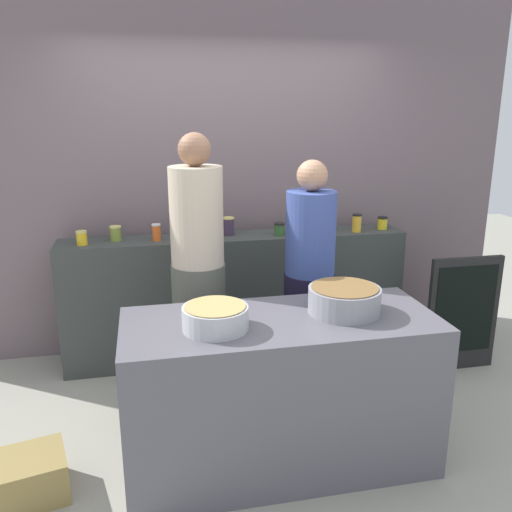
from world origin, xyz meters
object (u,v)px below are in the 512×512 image
(preserve_jar_1, at_px, (116,233))
(cooking_pot_left, at_px, (215,318))
(preserve_jar_8, at_px, (312,224))
(preserve_jar_6, at_px, (279,229))
(preserve_jar_5, at_px, (229,226))
(cooking_pot_center, at_px, (344,300))
(preserve_jar_2, at_px, (156,232))
(cook_with_tongs, at_px, (199,290))
(cook_in_cap, at_px, (309,294))
(preserve_jar_10, at_px, (357,223))
(bread_crate, at_px, (26,478))
(preserve_jar_4, at_px, (206,228))
(preserve_jar_7, at_px, (292,227))
(preserve_jar_0, at_px, (82,238))
(chalkboard_sign, at_px, (463,314))
(preserve_jar_3, at_px, (184,229))
(preserve_jar_9, at_px, (329,223))
(preserve_jar_11, at_px, (382,223))

(preserve_jar_1, bearing_deg, cooking_pot_left, -69.93)
(preserve_jar_1, bearing_deg, preserve_jar_8, -0.72)
(preserve_jar_1, bearing_deg, preserve_jar_6, -4.27)
(preserve_jar_5, distance_m, cooking_pot_left, 1.53)
(cooking_pot_center, bearing_deg, cooking_pot_left, -173.49)
(preserve_jar_2, height_order, cook_with_tongs, cook_with_tongs)
(preserve_jar_8, xyz_separation_m, cooking_pot_left, (-0.98, -1.48, -0.13))
(cook_with_tongs, bearing_deg, cook_in_cap, -0.41)
(preserve_jar_10, bearing_deg, preserve_jar_5, 174.74)
(preserve_jar_6, relative_size, bread_crate, 0.25)
(cooking_pot_center, xyz_separation_m, bread_crate, (-1.73, -0.04, -0.84))
(preserve_jar_8, bearing_deg, preserve_jar_6, -165.61)
(preserve_jar_5, xyz_separation_m, preserve_jar_10, (1.02, -0.09, 0.00))
(preserve_jar_4, bearing_deg, bread_crate, -127.71)
(preserve_jar_7, bearing_deg, preserve_jar_5, 169.04)
(preserve_jar_2, bearing_deg, cook_in_cap, -35.25)
(preserve_jar_6, distance_m, cook_with_tongs, 0.99)
(preserve_jar_1, bearing_deg, preserve_jar_0, -160.29)
(cook_in_cap, relative_size, bread_crate, 4.17)
(preserve_jar_0, bearing_deg, bread_crate, -99.13)
(preserve_jar_4, bearing_deg, preserve_jar_7, -9.71)
(preserve_jar_4, height_order, chalkboard_sign, preserve_jar_4)
(preserve_jar_6, xyz_separation_m, preserve_jar_7, (0.10, -0.01, 0.01))
(preserve_jar_3, relative_size, preserve_jar_10, 0.95)
(preserve_jar_7, relative_size, preserve_jar_9, 1.00)
(cook_in_cap, xyz_separation_m, bread_crate, (-1.74, -0.70, -0.64))
(preserve_jar_8, relative_size, chalkboard_sign, 0.13)
(preserve_jar_4, xyz_separation_m, preserve_jar_9, (0.99, -0.03, -0.00))
(preserve_jar_8, relative_size, bread_crate, 0.30)
(preserve_jar_0, xyz_separation_m, cook_in_cap, (1.52, -0.67, -0.31))
(preserve_jar_2, distance_m, preserve_jar_3, 0.22)
(preserve_jar_4, relative_size, preserve_jar_6, 1.27)
(cooking_pot_left, distance_m, bread_crate, 1.30)
(cook_with_tongs, distance_m, bread_crate, 1.42)
(preserve_jar_4, relative_size, bread_crate, 0.31)
(cook_in_cap, bearing_deg, cook_with_tongs, 179.59)
(preserve_jar_11, bearing_deg, bread_crate, -151.39)
(preserve_jar_5, bearing_deg, bread_crate, -132.07)
(preserve_jar_8, xyz_separation_m, chalkboard_sign, (1.03, -0.61, -0.61))
(cooking_pot_left, bearing_deg, cooking_pot_center, 6.51)
(preserve_jar_2, distance_m, chalkboard_sign, 2.41)
(cooking_pot_left, relative_size, chalkboard_sign, 0.38)
(cook_in_cap, height_order, bread_crate, cook_in_cap)
(preserve_jar_0, relative_size, chalkboard_sign, 0.11)
(preserve_jar_0, height_order, preserve_jar_8, preserve_jar_8)
(preserve_jar_4, bearing_deg, preserve_jar_8, -2.31)
(preserve_jar_4, bearing_deg, preserve_jar_9, -1.84)
(preserve_jar_1, distance_m, cooking_pot_center, 1.91)
(preserve_jar_1, relative_size, cook_with_tongs, 0.06)
(preserve_jar_10, xyz_separation_m, cook_with_tongs, (-1.34, -0.65, -0.24))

